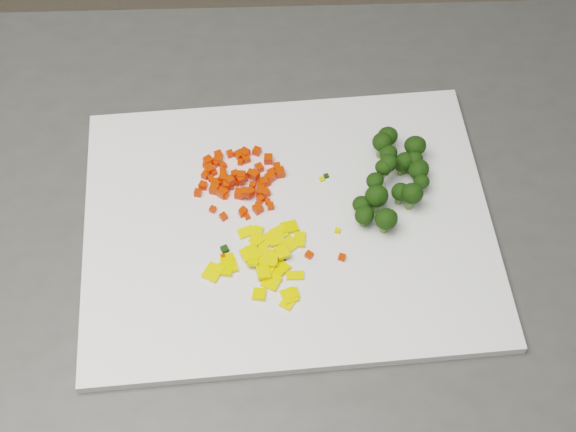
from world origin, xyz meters
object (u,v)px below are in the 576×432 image
(carrot_pile, at_px, (239,177))
(pepper_pile, at_px, (260,259))
(counter_block, at_px, (267,382))
(broccoli_pile, at_px, (379,174))
(cutting_board, at_px, (288,224))

(carrot_pile, distance_m, pepper_pile, 0.10)
(counter_block, distance_m, carrot_pile, 0.48)
(carrot_pile, distance_m, broccoli_pile, 0.15)
(carrot_pile, bearing_deg, broccoli_pile, 14.27)
(cutting_board, height_order, carrot_pile, carrot_pile)
(counter_block, xyz_separation_m, cutting_board, (0.03, 0.00, 0.46))
(counter_block, height_order, pepper_pile, pepper_pile)
(carrot_pile, bearing_deg, pepper_pile, -60.24)
(broccoli_pile, bearing_deg, pepper_pile, -127.11)
(pepper_pile, distance_m, broccoli_pile, 0.16)
(broccoli_pile, bearing_deg, counter_block, -147.35)
(counter_block, relative_size, broccoli_pile, 8.42)
(carrot_pile, relative_size, broccoli_pile, 0.83)
(cutting_board, height_order, broccoli_pile, broccoli_pile)
(broccoli_pile, bearing_deg, cutting_board, -139.94)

